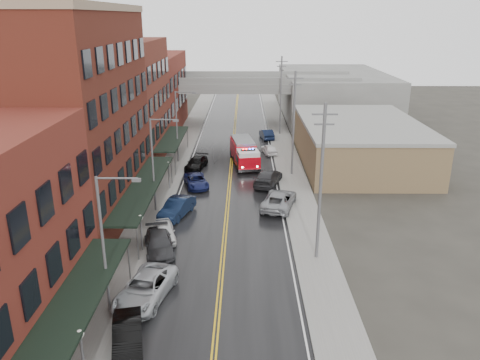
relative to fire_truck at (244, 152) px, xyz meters
name	(u,v)px	position (x,y,z in m)	size (l,w,h in m)	color
road	(229,190)	(-1.64, -9.02, -1.62)	(11.00, 160.00, 0.02)	black
sidewalk_left	(161,189)	(-8.94, -9.02, -1.56)	(3.00, 160.00, 0.15)	slate
sidewalk_right	(297,189)	(5.66, -9.02, -1.56)	(3.00, 160.00, 0.15)	slate
curb_left	(177,189)	(-7.29, -9.02, -1.56)	(0.30, 160.00, 0.15)	gray
curb_right	(282,189)	(4.01, -9.02, -1.56)	(0.30, 160.00, 0.15)	gray
brick_building_b	(73,121)	(-14.94, -16.02, 7.37)	(9.00, 20.00, 18.00)	#572017
brick_building_c	(124,103)	(-14.94, 1.48, 5.87)	(9.00, 15.00, 15.00)	maroon
brick_building_far	(151,93)	(-14.94, 18.98, 4.37)	(9.00, 20.00, 12.00)	maroon
tan_building	(359,144)	(14.36, 0.98, 0.87)	(14.00, 22.00, 5.00)	brown
right_far_block	(333,94)	(16.36, 30.98, 2.37)	(18.00, 30.00, 8.00)	slate
awning_0	(72,308)	(-9.13, -35.02, 1.36)	(2.60, 16.00, 3.09)	black
awning_1	(144,186)	(-9.13, -16.02, 1.36)	(2.60, 18.00, 3.09)	black
awning_2	(172,138)	(-9.13, 1.48, 1.35)	(2.60, 13.00, 3.09)	black
globe_lamp_0	(81,344)	(-8.04, -37.02, 0.68)	(0.44, 0.44, 3.12)	#59595B
globe_lamp_1	(141,225)	(-8.04, -23.02, 0.68)	(0.44, 0.44, 3.12)	#59595B
globe_lamp_2	(169,169)	(-8.04, -9.02, 0.68)	(0.44, 0.44, 3.12)	#59595B
street_lamp_0	(106,237)	(-8.19, -31.02, 3.55)	(2.64, 0.22, 9.00)	#59595B
street_lamp_1	(155,159)	(-8.19, -15.02, 3.55)	(2.64, 0.22, 9.00)	#59595B
street_lamp_2	(179,122)	(-8.19, 0.98, 3.55)	(2.64, 0.22, 9.00)	#59595B
utility_pole_0	(321,181)	(5.56, -24.02, 4.67)	(1.80, 0.24, 12.00)	#59595B
utility_pole_1	(294,122)	(5.56, -4.02, 4.67)	(1.80, 0.24, 12.00)	#59595B
utility_pole_2	(281,94)	(5.56, 15.98, 4.67)	(1.80, 0.24, 12.00)	#59595B
overpass	(235,90)	(-1.64, 22.98, 4.35)	(40.00, 10.00, 7.50)	slate
fire_truck	(244,152)	(0.00, 0.00, 0.00)	(4.31, 8.56, 3.01)	red
parked_car_left_1	(128,335)	(-6.50, -34.32, -0.88)	(1.59, 4.57, 1.51)	black
parked_car_left_2	(145,288)	(-6.43, -29.65, -0.81)	(2.72, 5.91, 1.64)	#AEB1B6
parked_car_left_3	(159,244)	(-6.64, -23.32, -0.86)	(2.16, 5.32, 1.54)	#2B2B2E
parked_car_left_4	(164,231)	(-6.64, -20.86, -0.92)	(1.69, 4.19, 1.43)	silver
parked_car_left_5	(177,208)	(-6.25, -16.07, -0.80)	(1.77, 5.07, 1.67)	#0E1A32
parked_car_left_6	(196,181)	(-5.24, -8.09, -0.96)	(2.23, 4.83, 1.34)	#141B4C
parked_car_left_7	(196,163)	(-5.85, -1.66, -0.94)	(1.94, 4.78, 1.39)	black
parked_car_right_0	(279,200)	(3.36, -13.96, -0.80)	(2.75, 5.95, 1.65)	gray
parked_car_right_1	(268,177)	(2.61, -7.33, -0.81)	(2.31, 5.68, 1.65)	#2A292C
parked_car_right_2	(269,149)	(3.36, 4.88, -0.96)	(1.58, 3.94, 1.34)	white
parked_car_right_3	(267,134)	(3.36, 13.18, -0.89)	(1.57, 4.51, 1.48)	black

